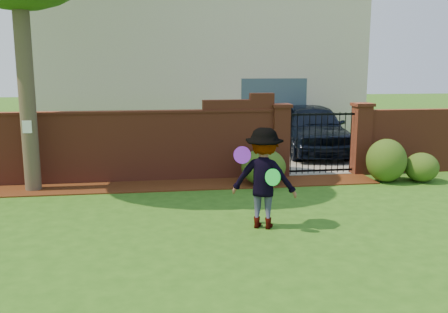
{
  "coord_description": "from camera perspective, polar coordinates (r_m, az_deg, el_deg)",
  "views": [
    {
      "loc": [
        -0.85,
        -8.01,
        2.82
      ],
      "look_at": [
        0.55,
        1.4,
        1.05
      ],
      "focal_mm": 38.92,
      "sensor_mm": 36.0,
      "label": 1
    }
  ],
  "objects": [
    {
      "name": "pillar_right",
      "position": [
        13.31,
        15.8,
        2.09
      ],
      "size": [
        0.5,
        0.5,
        1.88
      ],
      "color": "maroon",
      "rests_on": "ground"
    },
    {
      "name": "brick_wall",
      "position": [
        12.21,
        -13.82,
        1.31
      ],
      "size": [
        8.7,
        0.31,
        2.16
      ],
      "color": "maroon",
      "rests_on": "ground"
    },
    {
      "name": "man",
      "position": [
        8.51,
        4.63,
        -2.6
      ],
      "size": [
        1.32,
        1.06,
        1.78
      ],
      "primitive_type": "imported",
      "rotation": [
        0.0,
        0.0,
        2.74
      ],
      "color": "gray",
      "rests_on": "ground"
    },
    {
      "name": "ground",
      "position": [
        8.53,
        -2.31,
        -8.8
      ],
      "size": [
        80.0,
        80.0,
        0.01
      ],
      "primitive_type": "cube",
      "color": "#295916",
      "rests_on": "ground"
    },
    {
      "name": "frisbee_green",
      "position": [
        8.22,
        5.76,
        -2.44
      ],
      "size": [
        0.26,
        0.25,
        0.29
      ],
      "primitive_type": "cylinder",
      "rotation": [
        1.43,
        0.0,
        -0.78
      ],
      "color": "green",
      "rests_on": "man"
    },
    {
      "name": "car",
      "position": [
        16.08,
        10.43,
        3.21
      ],
      "size": [
        2.36,
        4.96,
        1.64
      ],
      "primitive_type": "imported",
      "rotation": [
        0.0,
        0.0,
        -0.09
      ],
      "color": "black",
      "rests_on": "ground"
    },
    {
      "name": "house",
      "position": [
        20.09,
        -3.23,
        11.49
      ],
      "size": [
        12.4,
        6.4,
        6.3
      ],
      "color": "beige",
      "rests_on": "ground"
    },
    {
      "name": "driveway",
      "position": [
        16.82,
        6.64,
        0.83
      ],
      "size": [
        3.2,
        8.0,
        0.01
      ],
      "primitive_type": "cube",
      "color": "gray",
      "rests_on": "ground"
    },
    {
      "name": "brick_wall_return",
      "position": [
        14.26,
        23.13,
        1.75
      ],
      "size": [
        4.0,
        0.25,
        1.7
      ],
      "primitive_type": "cube",
      "color": "maroon",
      "rests_on": "ground"
    },
    {
      "name": "shrub_left",
      "position": [
        11.69,
        4.66,
        -1.24
      ],
      "size": [
        1.07,
        1.07,
        0.88
      ],
      "primitive_type": "ellipsoid",
      "color": "#214514",
      "rests_on": "ground"
    },
    {
      "name": "shrub_middle",
      "position": [
        12.61,
        18.52,
        -0.45
      ],
      "size": [
        0.97,
        0.97,
        1.07
      ],
      "primitive_type": "ellipsoid",
      "color": "#214514",
      "rests_on": "ground"
    },
    {
      "name": "iron_gate",
      "position": [
        12.92,
        11.32,
        1.58
      ],
      "size": [
        1.78,
        0.03,
        1.6
      ],
      "color": "black",
      "rests_on": "ground"
    },
    {
      "name": "frisbee_purple",
      "position": [
        8.34,
        2.16,
        0.18
      ],
      "size": [
        0.31,
        0.15,
        0.3
      ],
      "primitive_type": "cylinder",
      "rotation": [
        1.36,
        0.0,
        -0.22
      ],
      "color": "purple",
      "rests_on": "man"
    },
    {
      "name": "pillar_left",
      "position": [
        12.58,
        6.61,
        1.94
      ],
      "size": [
        0.5,
        0.5,
        1.88
      ],
      "color": "maroon",
      "rests_on": "ground"
    },
    {
      "name": "shrub_right",
      "position": [
        12.96,
        22.2,
        -1.18
      ],
      "size": [
        0.82,
        0.82,
        0.73
      ],
      "primitive_type": "ellipsoid",
      "color": "#214514",
      "rests_on": "ground"
    },
    {
      "name": "paper_notice",
      "position": [
        11.62,
        -22.13,
        3.24
      ],
      "size": [
        0.2,
        0.01,
        0.28
      ],
      "primitive_type": "cube",
      "color": "white",
      "rests_on": "tree"
    },
    {
      "name": "mulch_bed",
      "position": [
        11.69,
        -8.73,
        -3.47
      ],
      "size": [
        11.1,
        1.08,
        0.03
      ],
      "primitive_type": "cube",
      "color": "#3C1A0B",
      "rests_on": "ground"
    }
  ]
}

